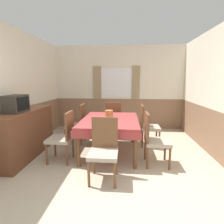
{
  "coord_description": "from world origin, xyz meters",
  "views": [
    {
      "loc": [
        0.25,
        -1.87,
        1.55
      ],
      "look_at": [
        -0.04,
        1.7,
        0.89
      ],
      "focal_mm": 28.0,
      "sensor_mm": 36.0,
      "label": 1
    }
  ],
  "objects_px": {
    "chair_left_far": "(78,123)",
    "chair_head_near": "(104,147)",
    "sideboard": "(25,133)",
    "vase": "(109,115)",
    "chair_head_window": "(114,119)",
    "chair_right_far": "(147,124)",
    "tv": "(16,104)",
    "dining_table": "(110,124)",
    "chair_left_near": "(64,135)",
    "chair_right_near": "(153,138)"
  },
  "relations": [
    {
      "from": "chair_left_far",
      "to": "chair_head_near",
      "type": "bearing_deg",
      "value": -151.13
    },
    {
      "from": "sideboard",
      "to": "vase",
      "type": "height_order",
      "value": "sideboard"
    },
    {
      "from": "chair_head_window",
      "to": "chair_right_far",
      "type": "bearing_deg",
      "value": -32.32
    },
    {
      "from": "chair_right_far",
      "to": "sideboard",
      "type": "bearing_deg",
      "value": -71.31
    },
    {
      "from": "chair_head_near",
      "to": "tv",
      "type": "relative_size",
      "value": 2.24
    },
    {
      "from": "dining_table",
      "to": "sideboard",
      "type": "relative_size",
      "value": 0.98
    },
    {
      "from": "sideboard",
      "to": "tv",
      "type": "relative_size",
      "value": 3.71
    },
    {
      "from": "dining_table",
      "to": "tv",
      "type": "distance_m",
      "value": 1.83
    },
    {
      "from": "chair_head_near",
      "to": "chair_right_far",
      "type": "height_order",
      "value": "same"
    },
    {
      "from": "chair_head_near",
      "to": "tv",
      "type": "distance_m",
      "value": 1.82
    },
    {
      "from": "chair_head_near",
      "to": "vase",
      "type": "height_order",
      "value": "chair_head_near"
    },
    {
      "from": "chair_right_far",
      "to": "vase",
      "type": "distance_m",
      "value": 1.05
    },
    {
      "from": "chair_left_near",
      "to": "sideboard",
      "type": "bearing_deg",
      "value": 80.75
    },
    {
      "from": "chair_left_far",
      "to": "vase",
      "type": "bearing_deg",
      "value": -122.47
    },
    {
      "from": "chair_head_window",
      "to": "vase",
      "type": "relative_size",
      "value": 5.06
    },
    {
      "from": "chair_right_near",
      "to": "chair_head_window",
      "type": "distance_m",
      "value": 1.74
    },
    {
      "from": "chair_right_near",
      "to": "tv",
      "type": "bearing_deg",
      "value": -87.82
    },
    {
      "from": "chair_left_near",
      "to": "sideboard",
      "type": "distance_m",
      "value": 0.85
    },
    {
      "from": "chair_left_near",
      "to": "chair_head_window",
      "type": "height_order",
      "value": "same"
    },
    {
      "from": "chair_left_near",
      "to": "sideboard",
      "type": "relative_size",
      "value": 0.6
    },
    {
      "from": "chair_head_near",
      "to": "chair_right_near",
      "type": "relative_size",
      "value": 1.0
    },
    {
      "from": "dining_table",
      "to": "chair_right_far",
      "type": "xyz_separation_m",
      "value": [
        0.84,
        0.5,
        -0.12
      ]
    },
    {
      "from": "chair_right_far",
      "to": "vase",
      "type": "bearing_deg",
      "value": -58.65
    },
    {
      "from": "chair_left_far",
      "to": "chair_right_far",
      "type": "xyz_separation_m",
      "value": [
        1.68,
        0.0,
        0.0
      ]
    },
    {
      "from": "vase",
      "to": "tv",
      "type": "bearing_deg",
      "value": -161.07
    },
    {
      "from": "dining_table",
      "to": "sideboard",
      "type": "height_order",
      "value": "sideboard"
    },
    {
      "from": "sideboard",
      "to": "chair_right_far",
      "type": "bearing_deg",
      "value": 18.69
    },
    {
      "from": "dining_table",
      "to": "sideboard",
      "type": "bearing_deg",
      "value": -167.99
    },
    {
      "from": "chair_right_near",
      "to": "vase",
      "type": "height_order",
      "value": "chair_right_near"
    },
    {
      "from": "chair_right_near",
      "to": "chair_head_window",
      "type": "height_order",
      "value": "same"
    },
    {
      "from": "chair_left_near",
      "to": "sideboard",
      "type": "height_order",
      "value": "chair_left_near"
    },
    {
      "from": "chair_left_far",
      "to": "chair_head_window",
      "type": "distance_m",
      "value": 0.99
    },
    {
      "from": "chair_right_near",
      "to": "vase",
      "type": "xyz_separation_m",
      "value": [
        -0.86,
        0.47,
        0.32
      ]
    },
    {
      "from": "dining_table",
      "to": "vase",
      "type": "xyz_separation_m",
      "value": [
        -0.02,
        -0.03,
        0.2
      ]
    },
    {
      "from": "chair_left_near",
      "to": "chair_right_near",
      "type": "distance_m",
      "value": 1.68
    },
    {
      "from": "chair_left_near",
      "to": "chair_head_window",
      "type": "bearing_deg",
      "value": -28.87
    },
    {
      "from": "chair_left_far",
      "to": "chair_left_near",
      "type": "bearing_deg",
      "value": -180.0
    },
    {
      "from": "chair_head_near",
      "to": "chair_right_far",
      "type": "xyz_separation_m",
      "value": [
        0.84,
        1.52,
        0.0
      ]
    },
    {
      "from": "chair_left_near",
      "to": "tv",
      "type": "height_order",
      "value": "tv"
    },
    {
      "from": "dining_table",
      "to": "vase",
      "type": "height_order",
      "value": "vase"
    },
    {
      "from": "chair_left_far",
      "to": "tv",
      "type": "bearing_deg",
      "value": 142.85
    },
    {
      "from": "tv",
      "to": "chair_left_near",
      "type": "bearing_deg",
      "value": 6.6
    },
    {
      "from": "chair_left_near",
      "to": "vase",
      "type": "distance_m",
      "value": 1.0
    },
    {
      "from": "chair_right_near",
      "to": "vase",
      "type": "distance_m",
      "value": 1.03
    },
    {
      "from": "chair_left_near",
      "to": "tv",
      "type": "bearing_deg",
      "value": 96.6
    },
    {
      "from": "chair_right_far",
      "to": "tv",
      "type": "height_order",
      "value": "tv"
    },
    {
      "from": "chair_left_near",
      "to": "chair_head_window",
      "type": "relative_size",
      "value": 1.0
    },
    {
      "from": "chair_left_far",
      "to": "dining_table",
      "type": "bearing_deg",
      "value": -120.55
    },
    {
      "from": "chair_left_far",
      "to": "vase",
      "type": "distance_m",
      "value": 1.02
    },
    {
      "from": "chair_head_near",
      "to": "vase",
      "type": "distance_m",
      "value": 1.05
    }
  ]
}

